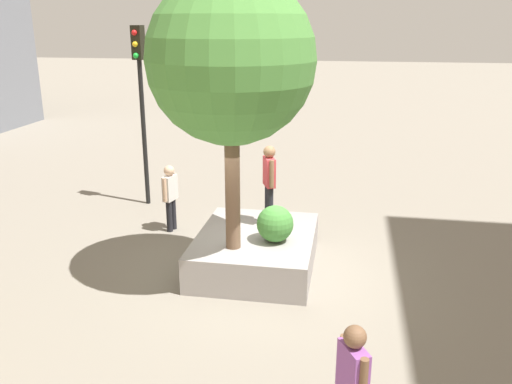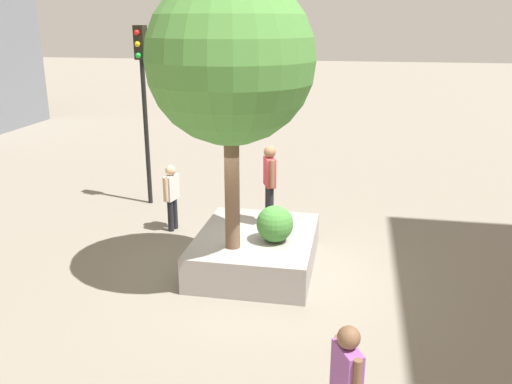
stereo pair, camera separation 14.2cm
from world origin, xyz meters
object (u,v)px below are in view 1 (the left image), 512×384
(plaza_tree, at_px, (231,61))
(skateboarder, at_px, (269,178))
(skateboard, at_px, (269,221))
(passerby_with_bag, at_px, (352,381))
(bystander_watching, at_px, (170,193))
(planter_ledge, at_px, (256,250))
(traffic_light_corner, at_px, (141,86))

(plaza_tree, height_order, skateboarder, plaza_tree)
(plaza_tree, distance_m, skateboarder, 2.86)
(skateboard, relative_size, passerby_with_bag, 0.49)
(skateboarder, xyz_separation_m, passerby_with_bag, (-5.39, -1.77, -0.76))
(bystander_watching, bearing_deg, skateboarder, -111.56)
(passerby_with_bag, bearing_deg, planter_ledge, 22.15)
(planter_ledge, bearing_deg, skateboard, -14.67)
(planter_ledge, xyz_separation_m, plaza_tree, (-0.71, 0.32, 3.84))
(bystander_watching, bearing_deg, passerby_with_bag, -146.10)
(traffic_light_corner, height_order, bystander_watching, traffic_light_corner)
(planter_ledge, xyz_separation_m, bystander_watching, (1.64, 2.36, 0.58))
(plaza_tree, relative_size, passerby_with_bag, 2.96)
(planter_ledge, xyz_separation_m, skateboard, (0.64, -0.17, 0.41))
(traffic_light_corner, xyz_separation_m, bystander_watching, (-1.80, -1.29, -2.28))
(skateboard, bearing_deg, traffic_light_corner, 53.73)
(traffic_light_corner, height_order, passerby_with_bag, traffic_light_corner)
(plaza_tree, xyz_separation_m, passerby_with_bag, (-4.04, -2.25, -3.22))
(skateboard, distance_m, skateboarder, 0.96)
(bystander_watching, bearing_deg, plaza_tree, -139.00)
(skateboard, distance_m, passerby_with_bag, 5.68)
(skateboard, distance_m, traffic_light_corner, 5.33)
(traffic_light_corner, bearing_deg, plaza_tree, -141.23)
(passerby_with_bag, bearing_deg, plaza_tree, 29.12)
(plaza_tree, distance_m, traffic_light_corner, 5.42)
(passerby_with_bag, xyz_separation_m, bystander_watching, (6.39, 4.30, -0.03))
(skateboard, relative_size, bystander_watching, 0.51)
(skateboard, bearing_deg, bystander_watching, 68.44)
(skateboarder, relative_size, traffic_light_corner, 0.34)
(plaza_tree, relative_size, skateboard, 6.05)
(plaza_tree, bearing_deg, passerby_with_bag, -150.88)
(planter_ledge, xyz_separation_m, traffic_light_corner, (3.44, 3.65, 2.86))
(skateboard, distance_m, bystander_watching, 2.72)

